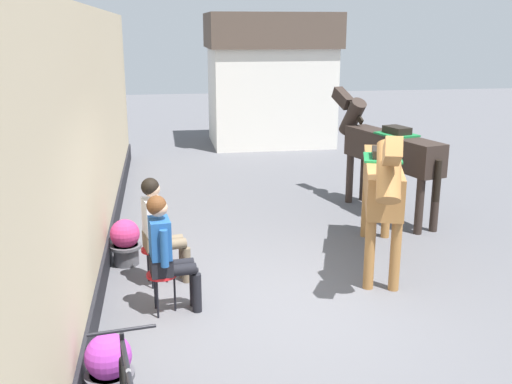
# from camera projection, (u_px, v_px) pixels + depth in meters

# --- Properties ---
(ground_plane) EXTENTS (40.00, 40.00, 0.00)m
(ground_plane) POSITION_uv_depth(u_px,v_px,m) (263.00, 223.00, 9.91)
(ground_plane) COLOR #56565B
(pub_facade_wall) EXTENTS (0.34, 14.00, 3.40)m
(pub_facade_wall) POSITION_uv_depth(u_px,v_px,m) (88.00, 157.00, 7.68)
(pub_facade_wall) COLOR #CCB793
(pub_facade_wall) RESTS_ON ground_plane
(distant_cottage) EXTENTS (3.40, 2.60, 3.50)m
(distant_cottage) POSITION_uv_depth(u_px,v_px,m) (270.00, 78.00, 16.27)
(distant_cottage) COLOR silver
(distant_cottage) RESTS_ON ground_plane
(seated_visitor_near) EXTENTS (0.61, 0.49, 1.39)m
(seated_visitor_near) POSITION_uv_depth(u_px,v_px,m) (166.00, 248.00, 6.63)
(seated_visitor_near) COLOR red
(seated_visitor_near) RESTS_ON ground_plane
(seated_visitor_far) EXTENTS (0.61, 0.48, 1.39)m
(seated_visitor_far) POSITION_uv_depth(u_px,v_px,m) (159.00, 225.00, 7.39)
(seated_visitor_far) COLOR red
(seated_visitor_far) RESTS_ON ground_plane
(saddled_horse_near) EXTENTS (1.19, 2.89, 2.06)m
(saddled_horse_near) POSITION_uv_depth(u_px,v_px,m) (382.00, 182.00, 7.93)
(saddled_horse_near) COLOR #9E6B38
(saddled_horse_near) RESTS_ON ground_plane
(saddled_horse_far) EXTENTS (1.10, 2.92, 2.06)m
(saddled_horse_far) POSITION_uv_depth(u_px,v_px,m) (387.00, 148.00, 10.12)
(saddled_horse_far) COLOR #2D231E
(saddled_horse_far) RESTS_ON ground_plane
(flower_planter_near) EXTENTS (0.43, 0.43, 0.64)m
(flower_planter_near) POSITION_uv_depth(u_px,v_px,m) (109.00, 368.00, 5.11)
(flower_planter_near) COLOR #4C4C51
(flower_planter_near) RESTS_ON ground_plane
(flower_planter_far) EXTENTS (0.43, 0.43, 0.64)m
(flower_planter_far) POSITION_uv_depth(u_px,v_px,m) (125.00, 241.00, 8.12)
(flower_planter_far) COLOR #4C4C51
(flower_planter_far) RESTS_ON ground_plane
(satchel_bag) EXTENTS (0.30, 0.22, 0.20)m
(satchel_bag) POSITION_uv_depth(u_px,v_px,m) (161.00, 251.00, 8.41)
(satchel_bag) COLOR maroon
(satchel_bag) RESTS_ON ground_plane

